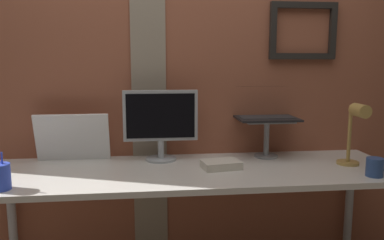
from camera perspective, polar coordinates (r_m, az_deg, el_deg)
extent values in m
cube|color=#9E563D|center=(2.36, -4.08, 6.49)|extent=(3.26, 0.12, 2.44)
cube|color=gray|center=(2.29, -6.48, 6.39)|extent=(0.20, 0.01, 2.44)
cube|color=black|center=(2.48, 16.41, 16.11)|extent=(0.41, 0.03, 0.04)
cube|color=black|center=(2.46, 16.10, 9.12)|extent=(0.41, 0.03, 0.04)
cube|color=black|center=(2.40, 11.99, 12.90)|extent=(0.04, 0.03, 0.27)
cube|color=black|center=(2.55, 20.26, 12.31)|extent=(0.04, 0.03, 0.27)
cube|color=silver|center=(2.06, 0.32, -7.71)|extent=(2.21, 0.66, 0.03)
cylinder|color=#B2B2B7|center=(2.56, -25.19, -14.00)|extent=(0.05, 0.05, 0.71)
cylinder|color=#B2B2B7|center=(2.75, 22.33, -12.27)|extent=(0.05, 0.05, 0.71)
cylinder|color=#ADB2B7|center=(2.25, -4.64, -5.80)|extent=(0.18, 0.18, 0.01)
cylinder|color=#ADB2B7|center=(2.24, -4.65, -4.35)|extent=(0.04, 0.04, 0.10)
cube|color=#ADB2B7|center=(2.20, -4.72, 0.67)|extent=(0.43, 0.04, 0.29)
cube|color=black|center=(2.18, -4.70, 0.60)|extent=(0.39, 0.00, 0.25)
cylinder|color=gray|center=(2.35, 10.96, -5.27)|extent=(0.14, 0.14, 0.01)
cylinder|color=gray|center=(2.33, 11.04, -2.68)|extent=(0.03, 0.03, 0.21)
cube|color=gray|center=(2.31, 11.12, -0.06)|extent=(0.28, 0.22, 0.01)
cube|color=black|center=(2.31, 11.12, 0.21)|extent=(0.36, 0.24, 0.01)
cube|color=#2D2D30|center=(2.33, 10.98, 0.47)|extent=(0.32, 0.15, 0.00)
cube|color=black|center=(2.43, 10.22, 3.10)|extent=(0.36, 0.03, 0.19)
cube|color=black|center=(2.42, 10.26, 3.06)|extent=(0.33, 0.02, 0.16)
cube|color=white|center=(2.30, -17.39, -2.51)|extent=(0.41, 0.08, 0.28)
cylinder|color=tan|center=(2.32, 22.19, -5.92)|extent=(0.12, 0.12, 0.02)
cylinder|color=tan|center=(2.29, 22.44, -1.86)|extent=(0.02, 0.02, 0.32)
cylinder|color=tan|center=(2.19, 23.78, 1.29)|extent=(0.07, 0.11, 0.07)
cylinder|color=blue|center=(1.93, -26.77, -7.59)|extent=(0.09, 0.09, 0.12)
cylinder|color=blue|center=(1.92, -26.43, -6.62)|extent=(0.02, 0.03, 0.16)
cylinder|color=red|center=(1.94, -26.61, -6.86)|extent=(0.02, 0.01, 0.14)
cylinder|color=#2D4C8C|center=(2.13, 25.59, -6.36)|extent=(0.08, 0.08, 0.09)
cube|color=silver|center=(2.08, 4.34, -6.63)|extent=(0.22, 0.17, 0.04)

